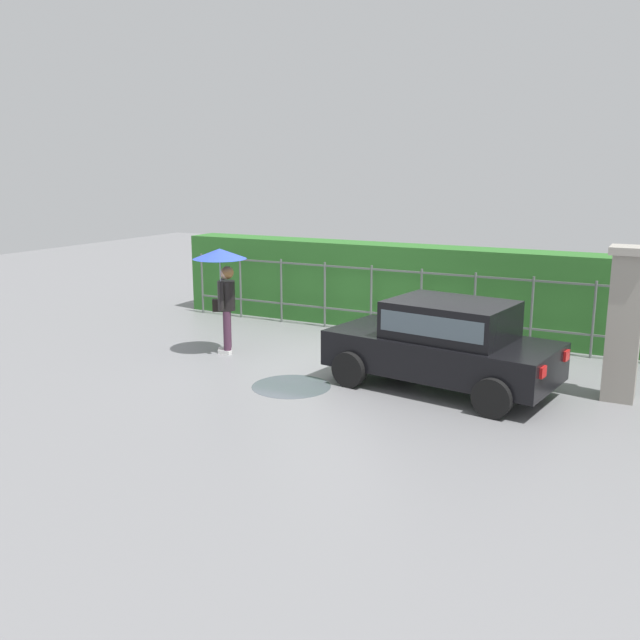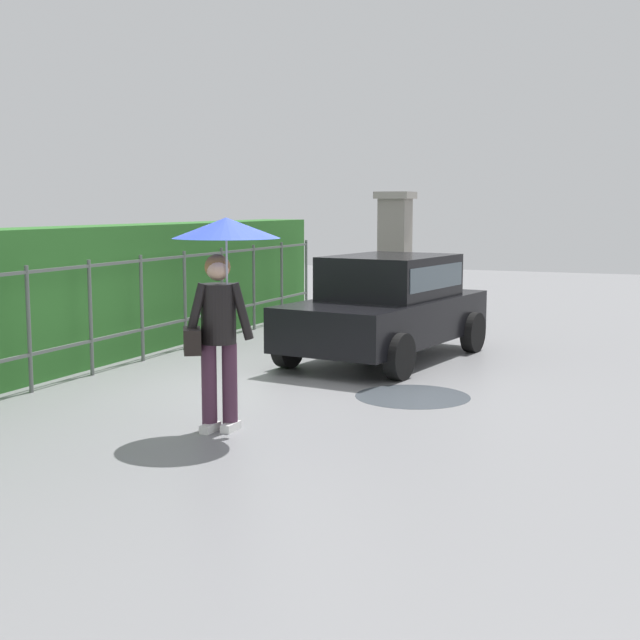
{
  "view_description": "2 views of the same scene",
  "coord_description": "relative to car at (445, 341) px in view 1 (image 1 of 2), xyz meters",
  "views": [
    {
      "loc": [
        5.48,
        -11.29,
        3.57
      ],
      "look_at": [
        -0.18,
        -0.43,
        0.88
      ],
      "focal_mm": 38.85,
      "sensor_mm": 36.0,
      "label": 1
    },
    {
      "loc": [
        -9.64,
        -4.58,
        2.19
      ],
      "look_at": [
        -0.35,
        -0.66,
        0.87
      ],
      "focal_mm": 49.38,
      "sensor_mm": 36.0,
      "label": 2
    }
  ],
  "objects": [
    {
      "name": "pedestrian",
      "position": [
        -4.51,
        0.16,
        0.75
      ],
      "size": [
        1.03,
        1.03,
        2.08
      ],
      "rotation": [
        0.0,
        0.0,
        -2.57
      ],
      "color": "#47283D",
      "rests_on": "ground"
    },
    {
      "name": "puddle_near",
      "position": [
        -2.28,
        -1.08,
        -0.8
      ],
      "size": [
        1.33,
        1.33,
        0.0
      ],
      "primitive_type": "cylinder",
      "color": "#4C545B",
      "rests_on": "ground"
    },
    {
      "name": "fence_section",
      "position": [
        -1.51,
        3.13,
        0.02
      ],
      "size": [
        11.55,
        0.05,
        1.5
      ],
      "color": "#59605B",
      "rests_on": "ground"
    },
    {
      "name": "gate_pillar",
      "position": [
        2.62,
        0.75,
        0.44
      ],
      "size": [
        0.6,
        0.6,
        2.42
      ],
      "color": "gray",
      "rests_on": "ground"
    },
    {
      "name": "car",
      "position": [
        0.0,
        0.0,
        0.0
      ],
      "size": [
        3.91,
        2.29,
        1.48
      ],
      "rotation": [
        0.0,
        0.0,
        3.0
      ],
      "color": "black",
      "rests_on": "ground"
    },
    {
      "name": "ground_plane",
      "position": [
        -2.21,
        0.62,
        -0.8
      ],
      "size": [
        40.0,
        40.0,
        0.0
      ],
      "primitive_type": "plane",
      "color": "slate"
    },
    {
      "name": "hedge_row",
      "position": [
        -1.51,
        3.85,
        0.15
      ],
      "size": [
        12.5,
        0.9,
        1.9
      ],
      "primitive_type": "cube",
      "color": "#2D6B28",
      "rests_on": "ground"
    }
  ]
}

